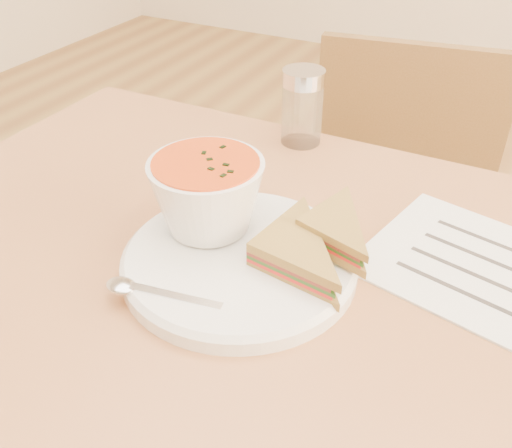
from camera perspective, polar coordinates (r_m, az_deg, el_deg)
The scene contains 8 objects.
chair_far at distance 1.18m, azimuth 12.18°, elevation -4.82°, with size 0.37×0.37×0.83m, color brown, non-canonical shape.
plate at distance 0.63m, azimuth -1.65°, elevation -3.82°, with size 0.26×0.26×0.02m, color white, non-canonical shape.
soup_bowl at distance 0.64m, azimuth -4.87°, elevation 2.59°, with size 0.13×0.13×0.09m, color white, non-canonical shape.
sandwich_half_a at distance 0.60m, azimuth -0.97°, elevation -3.27°, with size 0.11×0.11×0.03m, color #A9883B, non-canonical shape.
sandwich_half_b at distance 0.62m, azimuth 3.92°, elevation -0.61°, with size 0.09×0.09×0.03m, color #A9883B, non-canonical shape.
spoon at distance 0.58m, azimuth -8.94°, elevation -7.04°, with size 0.17×0.03×0.01m, color silver, non-canonical shape.
paper_menu at distance 0.68m, azimuth 22.81°, elevation -4.65°, with size 0.27×0.20×0.00m, color white, non-canonical shape.
condiment_shaker at distance 0.87m, azimuth 4.64°, elevation 11.58°, with size 0.06×0.06×0.11m, color silver, non-canonical shape.
Camera 1 is at (0.22, -0.43, 1.15)m, focal length 40.00 mm.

